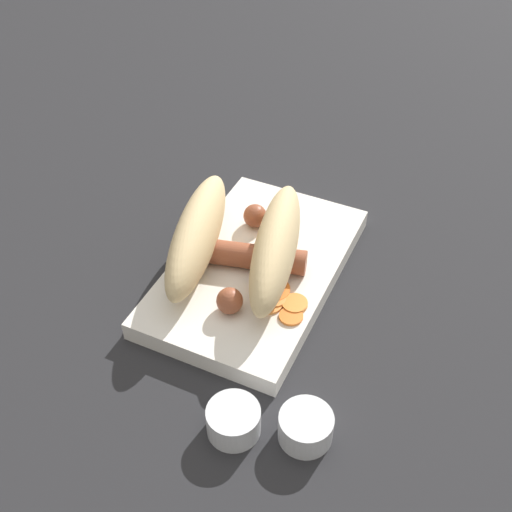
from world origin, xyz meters
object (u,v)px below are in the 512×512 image
condiment_cup_near (234,422)px  condiment_cup_far (306,428)px  sausage (243,255)px  food_tray (256,270)px  bread_roll (237,239)px

condiment_cup_near → condiment_cup_far: (0.02, -0.06, 0.00)m
condiment_cup_far → sausage: bearing=41.1°
food_tray → condiment_cup_near: (-0.18, -0.06, 0.00)m
bread_roll → condiment_cup_far: bearing=-137.5°
bread_roll → sausage: 0.02m
condiment_cup_near → condiment_cup_far: size_ratio=1.00×
sausage → condiment_cup_far: (-0.15, -0.13, -0.02)m
bread_roll → sausage: (-0.00, -0.01, -0.02)m
food_tray → condiment_cup_near: 0.19m
food_tray → condiment_cup_far: (-0.16, -0.12, 0.00)m
condiment_cup_near → sausage: bearing=23.2°
condiment_cup_near → condiment_cup_far: same height
sausage → condiment_cup_far: size_ratio=3.29×
condiment_cup_near → bread_roll: bearing=25.1°
food_tray → sausage: 0.03m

